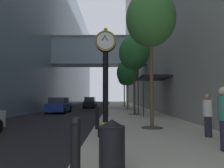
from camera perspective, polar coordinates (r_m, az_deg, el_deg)
name	(u,v)px	position (r m, az deg, el deg)	size (l,w,h in m)	color
ground_plane	(106,109)	(28.56, -1.66, -7.22)	(110.00, 110.00, 0.00)	black
sidewalk_right	(125,107)	(31.59, 3.71, -6.77)	(5.67, 80.00, 0.14)	#ADA593
building_block_left	(34,33)	(35.57, -21.54, 13.50)	(22.48, 80.00, 24.33)	slate
street_clock	(106,76)	(7.86, -1.88, 2.43)	(0.84, 0.55, 4.30)	black
bollard_nearest	(76,144)	(4.17, -10.47, -16.52)	(0.21, 0.21, 1.10)	black
bollard_third	(97,117)	(9.53, -4.26, -9.44)	(0.21, 0.21, 1.10)	black
street_tree_near	(151,19)	(10.81, 11.07, 17.88)	(2.52, 2.52, 6.98)	#333335
street_tree_mid_near	(134,53)	(18.33, 6.39, 8.87)	(2.77, 2.77, 7.16)	#333335
street_tree_mid_far	(128,73)	(25.97, 4.55, 3.21)	(2.89, 2.89, 6.39)	#333335
street_tree_far	(124,78)	(33.83, 3.55, 1.64)	(2.11, 2.11, 6.04)	#333335
trash_bin	(112,145)	(4.13, 0.01, -17.22)	(0.53, 0.53, 1.05)	black
pedestrian_walking	(224,116)	(6.46, 29.68, -8.14)	(0.49, 0.52, 1.80)	#23232D
pedestrian_by_clock	(208,114)	(8.42, 25.89, -7.79)	(0.35, 0.35, 1.64)	#23232D
storefront_awning	(153,79)	(17.61, 11.65, 1.52)	(2.40, 3.60, 3.30)	black
car_blue_near	(59,105)	(22.05, -14.96, -5.97)	(2.16, 4.55, 1.64)	navy
car_black_mid	(90,103)	(31.47, -6.31, -5.38)	(1.99, 4.51, 1.72)	black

